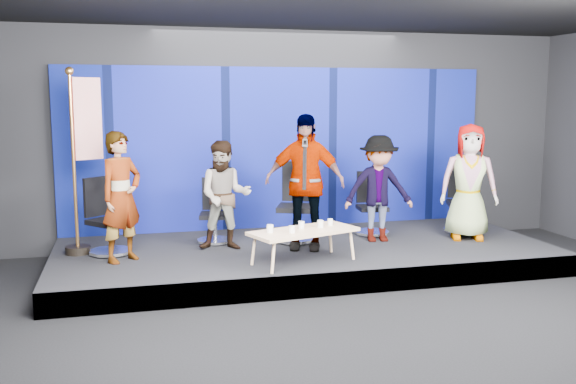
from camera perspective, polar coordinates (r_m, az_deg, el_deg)
name	(u,v)px	position (r m, az deg, el deg)	size (l,w,h in m)	color
ground	(367,324)	(7.11, 7.07, -11.53)	(10.00, 10.00, 0.00)	black
room_walls	(372,96)	(6.69, 7.45, 8.46)	(10.02, 8.02, 3.51)	black
riser	(304,255)	(9.33, 1.43, -5.66)	(7.00, 3.00, 0.30)	black
backdrop	(280,148)	(10.49, -0.71, 3.92)	(7.00, 0.08, 2.60)	#071158
chair_a	(107,229)	(9.08, -15.77, -3.18)	(0.83, 0.83, 1.05)	silver
panelist_a	(121,197)	(8.54, -14.59, -0.42)	(0.62, 0.41, 1.69)	black
chair_b	(215,221)	(9.51, -6.51, -2.60)	(0.63, 0.63, 0.94)	silver
panelist_b	(225,196)	(8.97, -5.64, -0.31)	(0.74, 0.58, 1.53)	black
chair_c	(296,215)	(9.52, 0.76, -2.08)	(0.86, 0.86, 1.17)	silver
panelist_c	(304,182)	(8.95, 1.47, 0.90)	(1.11, 0.46, 1.90)	black
chair_d	(371,214)	(10.11, 7.41, -1.92)	(0.61, 0.61, 0.97)	silver
panelist_d	(379,189)	(9.55, 8.05, 0.30)	(1.02, 0.58, 1.57)	black
chair_e	(463,210)	(10.54, 15.28, -1.54)	(0.78, 0.78, 1.07)	silver
panelist_e	(469,182)	(9.97, 15.78, 0.88)	(0.85, 0.55, 1.73)	black
coffee_table	(304,232)	(8.27, 1.40, -3.61)	(1.52, 1.02, 0.43)	tan
mug_a	(270,229)	(8.08, -1.61, -3.28)	(0.08, 0.08, 0.10)	silver
mug_b	(292,229)	(8.06, 0.36, -3.33)	(0.08, 0.08, 0.09)	silver
mug_c	(301,225)	(8.34, 1.20, -2.94)	(0.08, 0.08, 0.09)	silver
mug_d	(320,224)	(8.40, 2.90, -2.85)	(0.08, 0.08, 0.10)	silver
mug_e	(330,222)	(8.57, 3.77, -2.67)	(0.07, 0.07, 0.08)	silver
flag_stand	(83,156)	(9.11, -17.79, 3.07)	(0.55, 0.38, 2.52)	black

